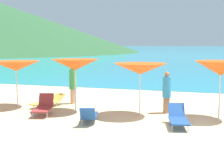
% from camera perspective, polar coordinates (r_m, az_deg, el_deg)
% --- Properties ---
extents(ground_plane, '(50.00, 100.00, 0.30)m').
position_cam_1_polar(ground_plane, '(19.82, 14.43, -1.47)').
color(ground_plane, beige).
extents(ocean_water, '(650.00, 440.00, 0.02)m').
position_cam_1_polar(ocean_water, '(238.56, 17.28, 6.32)').
color(ocean_water, teal).
rests_on(ocean_water, ground_plane).
extents(umbrella_1, '(2.11, 2.11, 2.06)m').
position_cam_1_polar(umbrella_1, '(14.30, -17.18, 3.16)').
color(umbrella_1, silver).
rests_on(umbrella_1, ground_plane).
extents(umbrella_2, '(2.09, 2.09, 2.19)m').
position_cam_1_polar(umbrella_2, '(12.82, -6.77, 3.52)').
color(umbrella_2, silver).
rests_on(umbrella_2, ground_plane).
extents(umbrella_3, '(2.26, 2.26, 2.06)m').
position_cam_1_polar(umbrella_3, '(12.09, 5.19, 2.78)').
color(umbrella_3, silver).
rests_on(umbrella_3, ground_plane).
extents(umbrella_4, '(1.89, 1.89, 2.18)m').
position_cam_1_polar(umbrella_4, '(12.15, 19.31, 2.71)').
color(umbrella_4, silver).
rests_on(umbrella_4, ground_plane).
extents(lounge_chair_0, '(0.90, 1.59, 0.70)m').
position_cam_1_polar(lounge_chair_0, '(10.90, 12.01, -6.01)').
color(lounge_chair_0, '#1E478C').
rests_on(lounge_chair_0, ground_plane).
extents(lounge_chair_1, '(0.98, 1.54, 0.78)m').
position_cam_1_polar(lounge_chair_1, '(12.72, -12.45, -4.02)').
color(lounge_chair_1, '#A53333').
rests_on(lounge_chair_1, ground_plane).
extents(lounge_chair_8, '(1.08, 1.76, 0.51)m').
position_cam_1_polar(lounge_chair_8, '(14.29, -11.59, -3.15)').
color(lounge_chair_8, '#D8BF4C').
rests_on(lounge_chair_8, ground_plane).
extents(lounge_chair_9, '(0.92, 1.54, 0.69)m').
position_cam_1_polar(lounge_chair_9, '(11.15, -4.26, -5.68)').
color(lounge_chair_9, '#1E478C').
rests_on(lounge_chair_9, ground_plane).
extents(beachgoer_1, '(0.36, 0.36, 1.83)m').
position_cam_1_polar(beachgoer_1, '(14.72, -7.16, 0.12)').
color(beachgoer_1, '#DBAA84').
rests_on(beachgoer_1, ground_plane).
extents(beachgoer_2, '(0.34, 0.34, 1.70)m').
position_cam_1_polar(beachgoer_2, '(12.81, 9.99, -1.35)').
color(beachgoer_2, '#A3704C').
rests_on(beachgoer_2, ground_plane).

